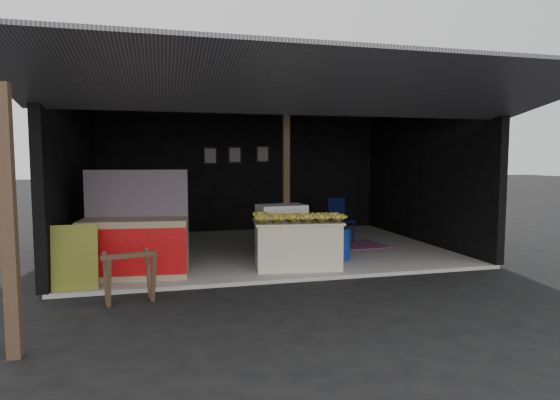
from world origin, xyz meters
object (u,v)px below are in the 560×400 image
object	(u,v)px
neighbor_stall	(135,245)
white_crate	(281,230)
banana_table	(297,244)
sawhorse	(129,272)
plastic_chair	(339,216)
water_barrel	(340,245)

from	to	relation	value
neighbor_stall	white_crate	bearing A→B (deg)	26.34
banana_table	white_crate	xyz separation A→B (m)	(-0.02, 0.97, 0.08)
banana_table	sawhorse	xyz separation A→B (m)	(-2.54, -1.16, -0.04)
banana_table	white_crate	size ratio (longest dim) A/B	1.60
neighbor_stall	banana_table	bearing A→B (deg)	5.18
plastic_chair	water_barrel	bearing A→B (deg)	-125.76
white_crate	sawhorse	distance (m)	3.31
neighbor_stall	plastic_chair	xyz separation A→B (m)	(4.07, 2.05, 0.07)
white_crate	sawhorse	world-z (taller)	white_crate
neighbor_stall	water_barrel	bearing A→B (deg)	11.46
sawhorse	banana_table	bearing A→B (deg)	12.19
banana_table	plastic_chair	size ratio (longest dim) A/B	1.61
white_crate	water_barrel	world-z (taller)	white_crate
banana_table	water_barrel	xyz separation A→B (m)	(0.89, 0.37, -0.12)
white_crate	sawhorse	xyz separation A→B (m)	(-2.53, -2.13, -0.12)
white_crate	plastic_chair	xyz separation A→B (m)	(1.56, 1.11, 0.08)
white_crate	neighbor_stall	world-z (taller)	neighbor_stall
plastic_chair	white_crate	bearing A→B (deg)	-159.52
banana_table	water_barrel	bearing A→B (deg)	29.96
white_crate	neighbor_stall	xyz separation A→B (m)	(-2.52, -0.94, 0.01)
neighbor_stall	water_barrel	world-z (taller)	neighbor_stall
banana_table	neighbor_stall	distance (m)	2.54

